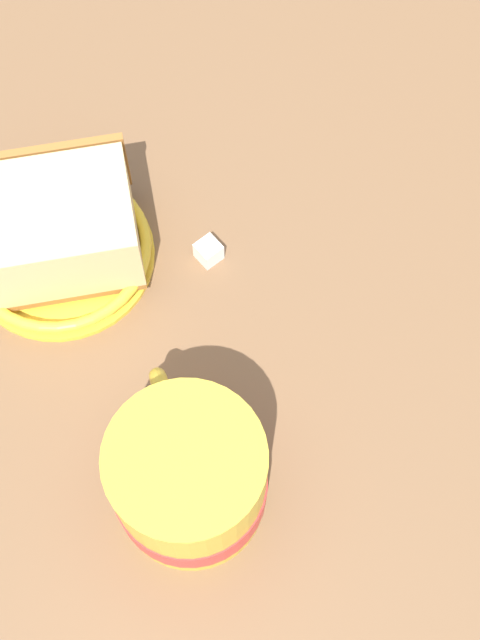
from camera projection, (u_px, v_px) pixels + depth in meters
ground_plane at (201, 340)px, 62.08cm from camera, size 134.39×134.39×3.92cm
small_plate at (63, 250)px, 61.98cm from camera, size 13.42×13.42×1.75cm
cake_slice at (54, 224)px, 59.24cm from camera, size 14.42×14.12×6.11cm
tea_mug at (189, 478)px, 51.38cm from camera, size 10.43×9.98×9.48cm
sugar_cube at (209, 251)px, 61.99cm from camera, size 2.08×2.08×1.61cm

